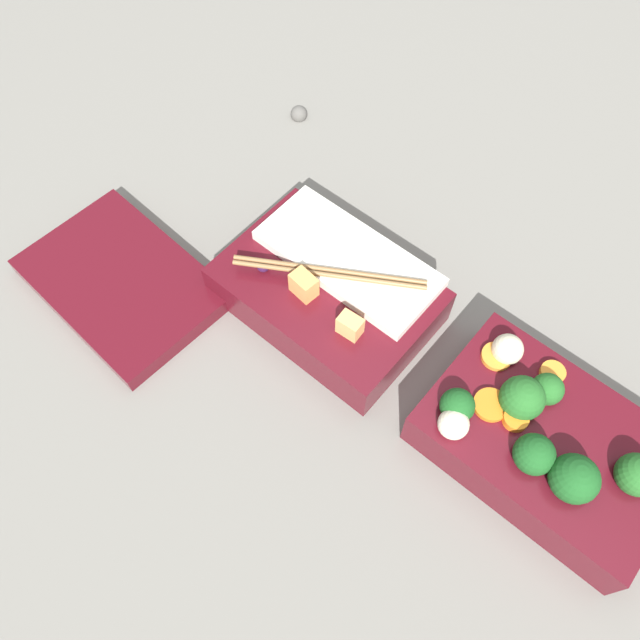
% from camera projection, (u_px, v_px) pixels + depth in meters
% --- Properties ---
extents(ground_plane, '(3.00, 3.00, 0.00)m').
position_uv_depth(ground_plane, '(417.00, 372.00, 0.64)').
color(ground_plane, slate).
extents(bento_tray_vegetable, '(0.22, 0.15, 0.08)m').
position_uv_depth(bento_tray_vegetable, '(544.00, 441.00, 0.57)').
color(bento_tray_vegetable, '#510F19').
rests_on(bento_tray_vegetable, ground_plane).
extents(bento_tray_rice, '(0.22, 0.15, 0.08)m').
position_uv_depth(bento_tray_rice, '(330.00, 290.00, 0.66)').
color(bento_tray_rice, '#510F19').
rests_on(bento_tray_rice, ground_plane).
extents(bento_lid, '(0.22, 0.16, 0.02)m').
position_uv_depth(bento_lid, '(122.00, 282.00, 0.69)').
color(bento_lid, '#510F19').
rests_on(bento_lid, ground_plane).
extents(pebble_2, '(0.02, 0.02, 0.02)m').
position_uv_depth(pebble_2, '(299.00, 114.00, 0.83)').
color(pebble_2, '#595651').
rests_on(pebble_2, ground_plane).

